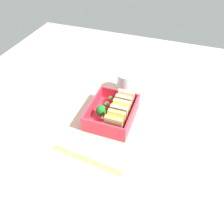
% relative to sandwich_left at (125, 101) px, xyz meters
% --- Properties ---
extents(ground_plane, '(1.20, 1.20, 0.02)m').
position_rel_sandwich_left_xyz_m(ground_plane, '(0.05, -0.03, -0.05)').
color(ground_plane, beige).
extents(bento_tray, '(0.16, 0.14, 0.01)m').
position_rel_sandwich_left_xyz_m(bento_tray, '(0.05, -0.03, -0.03)').
color(bento_tray, '#E6344A').
rests_on(bento_tray, ground_plane).
extents(bento_rim, '(0.16, 0.14, 0.04)m').
position_rel_sandwich_left_xyz_m(bento_rim, '(0.05, -0.03, -0.01)').
color(bento_rim, '#E6344A').
rests_on(bento_rim, bento_tray).
extents(sandwich_left, '(0.04, 0.05, 0.06)m').
position_rel_sandwich_left_xyz_m(sandwich_left, '(0.00, 0.00, 0.00)').
color(sandwich_left, '#DEC182').
rests_on(sandwich_left, bento_tray).
extents(sandwich_center_left, '(0.04, 0.05, 0.06)m').
position_rel_sandwich_left_xyz_m(sandwich_center_left, '(0.05, 0.00, 0.00)').
color(sandwich_center_left, beige).
rests_on(sandwich_center_left, bento_tray).
extents(sandwich_center, '(0.04, 0.05, 0.06)m').
position_rel_sandwich_left_xyz_m(sandwich_center, '(0.10, 0.00, 0.00)').
color(sandwich_center, tan).
rests_on(sandwich_center, bento_tray).
extents(strawberry_left, '(0.03, 0.03, 0.03)m').
position_rel_sandwich_left_xyz_m(strawberry_left, '(-0.00, -0.05, -0.01)').
color(strawberry_left, red).
rests_on(strawberry_left, bento_tray).
extents(strawberry_far_left, '(0.03, 0.03, 0.03)m').
position_rel_sandwich_left_xyz_m(strawberry_far_left, '(0.03, -0.05, -0.01)').
color(strawberry_far_left, red).
rests_on(strawberry_far_left, bento_tray).
extents(broccoli_floret, '(0.03, 0.03, 0.04)m').
position_rel_sandwich_left_xyz_m(broccoli_floret, '(0.06, -0.06, -0.00)').
color(broccoli_floret, '#82C162').
rests_on(broccoli_floret, bento_tray).
extents(carrot_stick_far_left, '(0.03, 0.05, 0.01)m').
position_rel_sandwich_left_xyz_m(carrot_stick_far_left, '(0.10, -0.05, -0.02)').
color(carrot_stick_far_left, orange).
rests_on(carrot_stick_far_left, bento_tray).
extents(chopstick_pair, '(0.03, 0.21, 0.01)m').
position_rel_sandwich_left_xyz_m(chopstick_pair, '(0.22, -0.04, -0.04)').
color(chopstick_pair, tan).
rests_on(chopstick_pair, ground_plane).
extents(drinking_glass, '(0.06, 0.06, 0.08)m').
position_rel_sandwich_left_xyz_m(drinking_glass, '(-0.10, -0.02, -0.00)').
color(drinking_glass, silver).
rests_on(drinking_glass, ground_plane).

